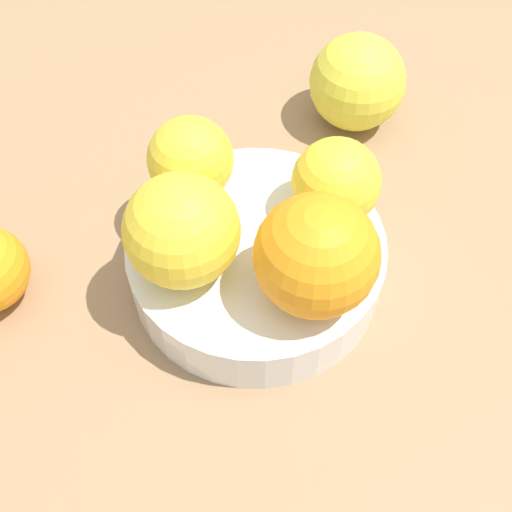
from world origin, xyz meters
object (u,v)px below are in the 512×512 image
Objects in this scene: orange_in_bowl_2 at (316,256)px; fruit_bowl at (256,260)px; orange_in_bowl_3 at (191,160)px; orange_loose_1 at (357,82)px; orange_in_bowl_0 at (182,231)px; orange_in_bowl_1 at (336,182)px.

fruit_bowl is at bearing -129.47° from orange_in_bowl_2.
orange_loose_1 is (-14.69, 12.34, -3.39)cm from orange_in_bowl_3.
fruit_bowl is 8.42cm from orange_in_bowl_0.
orange_in_bowl_0 reaches higher than orange_in_bowl_3.
orange_loose_1 is (-23.01, 2.23, -4.34)cm from orange_in_bowl_2.
orange_in_bowl_0 reaches higher than orange_loose_1.
orange_in_bowl_2 is (7.46, -0.91, 0.92)cm from orange_in_bowl_1.
orange_in_bowl_3 is 0.75× the size of orange_loose_1.
orange_in_bowl_0 is 12.05cm from orange_in_bowl_1.
fruit_bowl is 2.95× the size of orange_in_bowl_1.
orange_loose_1 is (-22.00, 11.47, -4.15)cm from orange_in_bowl_0.
orange_in_bowl_1 is (-6.46, 10.15, -0.73)cm from orange_in_bowl_0.
orange_in_bowl_3 is (-8.32, -10.11, -0.94)cm from orange_in_bowl_2.
fruit_bowl is at bearing 50.55° from orange_in_bowl_3.
orange_in_bowl_1 is 1.01× the size of orange_in_bowl_3.
orange_in_bowl_1 reaches higher than orange_loose_1.
fruit_bowl is 2.42× the size of orange_in_bowl_0.
fruit_bowl is at bearing -19.25° from orange_loose_1.
orange_in_bowl_2 is (1.01, 9.24, 0.18)cm from orange_in_bowl_0.
orange_in_bowl_2 is at bearing 50.54° from orange_in_bowl_3.
orange_loose_1 is at bearing 160.75° from fruit_bowl.
orange_in_bowl_3 is (-7.31, -0.87, -0.76)cm from orange_in_bowl_0.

